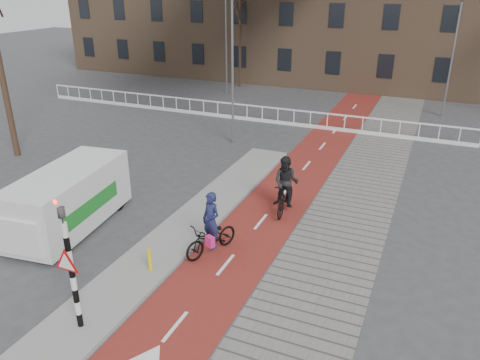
% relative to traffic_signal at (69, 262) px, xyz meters
% --- Properties ---
extents(ground, '(120.00, 120.00, 0.00)m').
position_rel_traffic_signal_xyz_m(ground, '(0.60, 2.02, -1.99)').
color(ground, '#38383A').
rests_on(ground, ground).
extents(bike_lane, '(2.50, 60.00, 0.01)m').
position_rel_traffic_signal_xyz_m(bike_lane, '(2.10, 12.02, -1.98)').
color(bike_lane, maroon).
rests_on(bike_lane, ground).
extents(sidewalk, '(3.00, 60.00, 0.01)m').
position_rel_traffic_signal_xyz_m(sidewalk, '(4.90, 12.02, -1.98)').
color(sidewalk, slate).
rests_on(sidewalk, ground).
extents(curb_island, '(1.80, 16.00, 0.12)m').
position_rel_traffic_signal_xyz_m(curb_island, '(-0.10, 6.02, -1.93)').
color(curb_island, gray).
rests_on(curb_island, ground).
extents(traffic_signal, '(0.80, 0.80, 3.68)m').
position_rel_traffic_signal_xyz_m(traffic_signal, '(0.00, 0.00, 0.00)').
color(traffic_signal, black).
rests_on(traffic_signal, curb_island).
extents(bollard, '(0.12, 0.12, 0.68)m').
position_rel_traffic_signal_xyz_m(bollard, '(0.24, 2.77, -1.53)').
color(bollard, yellow).
rests_on(bollard, curb_island).
extents(cyclist_near, '(1.41, 2.13, 2.08)m').
position_rel_traffic_signal_xyz_m(cyclist_near, '(1.41, 4.47, -1.28)').
color(cyclist_near, black).
rests_on(cyclist_near, bike_lane).
extents(cyclist_far, '(0.98, 2.08, 2.18)m').
position_rel_traffic_signal_xyz_m(cyclist_far, '(2.65, 8.10, -1.08)').
color(cyclist_far, black).
rests_on(cyclist_far, bike_lane).
extents(van, '(2.55, 5.11, 2.11)m').
position_rel_traffic_signal_xyz_m(van, '(-3.83, 4.06, -0.88)').
color(van, silver).
rests_on(van, ground).
extents(railing, '(28.00, 0.10, 0.99)m').
position_rel_traffic_signal_xyz_m(railing, '(-4.40, 19.02, -1.68)').
color(railing, silver).
rests_on(railing, ground).
extents(tree_left, '(0.28, 0.28, 8.88)m').
position_rel_traffic_signal_xyz_m(tree_left, '(-11.44, 8.74, 2.45)').
color(tree_left, black).
rests_on(tree_left, ground).
extents(tree_mid, '(0.22, 0.22, 7.17)m').
position_rel_traffic_signal_xyz_m(tree_mid, '(-7.72, 27.98, 1.59)').
color(tree_mid, black).
rests_on(tree_mid, ground).
extents(streetlight_near, '(0.12, 0.12, 8.03)m').
position_rel_traffic_signal_xyz_m(streetlight_near, '(-2.43, 14.73, 2.03)').
color(streetlight_near, slate).
rests_on(streetlight_near, ground).
extents(streetlight_left, '(0.12, 0.12, 8.25)m').
position_rel_traffic_signal_xyz_m(streetlight_left, '(-7.69, 25.36, 2.14)').
color(streetlight_left, slate).
rests_on(streetlight_left, ground).
extents(streetlight_right, '(0.12, 0.12, 7.06)m').
position_rel_traffic_signal_xyz_m(streetlight_right, '(7.66, 24.79, 1.54)').
color(streetlight_right, slate).
rests_on(streetlight_right, ground).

